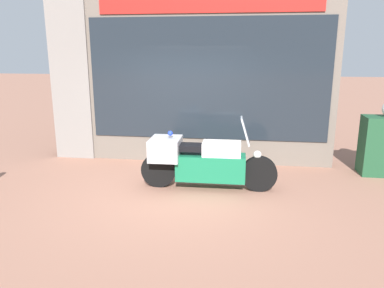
# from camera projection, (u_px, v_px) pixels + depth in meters

# --- Properties ---
(ground_plane) EXTENTS (60.00, 60.00, 0.00)m
(ground_plane) POSITION_uv_depth(u_px,v_px,m) (173.00, 191.00, 6.59)
(ground_plane) COLOR #9E6B56
(shop_building) EXTENTS (6.14, 0.55, 3.53)m
(shop_building) POSITION_uv_depth(u_px,v_px,m) (171.00, 81.00, 8.13)
(shop_building) COLOR #6B6056
(shop_building) RESTS_ON ground
(window_display) EXTENTS (4.81, 0.30, 2.05)m
(window_display) POSITION_uv_depth(u_px,v_px,m) (206.00, 139.00, 8.37)
(window_display) COLOR slate
(window_display) RESTS_ON ground
(paramedic_motorcycle) EXTENTS (2.42, 0.67, 1.31)m
(paramedic_motorcycle) POSITION_uv_depth(u_px,v_px,m) (199.00, 160.00, 6.62)
(paramedic_motorcycle) COLOR black
(paramedic_motorcycle) RESTS_ON ground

